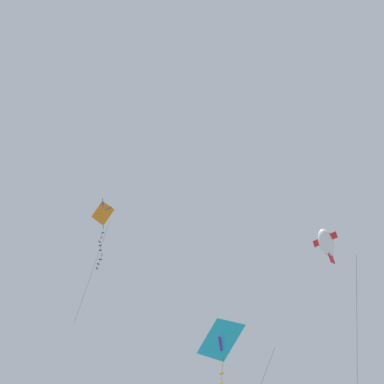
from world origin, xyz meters
TOP-DOWN VIEW (x-y plane):
  - kite_delta_mid_left at (-2.03, -0.98)m, footprint 2.63×2.48m
  - kite_fish_low_drifter at (-6.24, -0.19)m, footprint 1.48×1.16m
  - kite_diamond_far_centre at (5.19, -7.34)m, footprint 1.54×0.86m

SIDE VIEW (x-z plane):
  - kite_delta_mid_left at x=-2.03m, z-range 12.64..19.40m
  - kite_fish_low_drifter at x=-6.24m, z-range 15.64..23.23m
  - kite_diamond_far_centre at x=5.19m, z-range 24.20..32.55m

